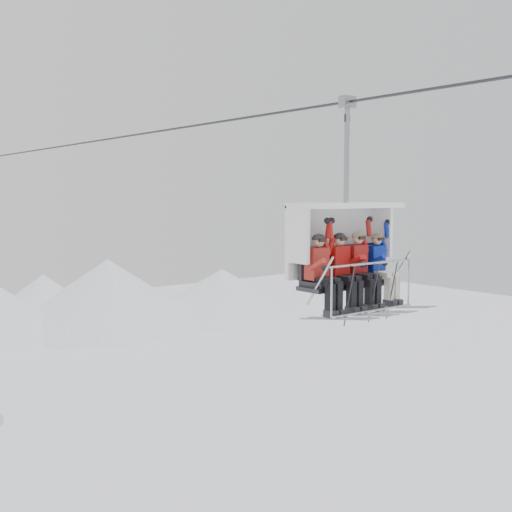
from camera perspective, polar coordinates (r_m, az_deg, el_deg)
haul_cable at (r=14.42m, az=0.00°, el=12.33°), size 0.06×50.00×0.06m
chairlift_carrier at (r=12.41m, az=7.55°, el=1.22°), size 2.32×1.17×3.98m
skier_far_left at (r=11.67m, az=5.84°, el=-1.32°), size 0.40×1.69×1.59m
skier_center_left at (r=12.06m, az=7.70°, el=-1.12°), size 0.40×1.69×1.59m
skier_center_right at (r=12.42m, az=9.29°, el=-0.96°), size 0.40×1.69×1.59m
skier_far_right at (r=12.83m, az=10.96°, el=-0.89°), size 0.37×1.69×1.51m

